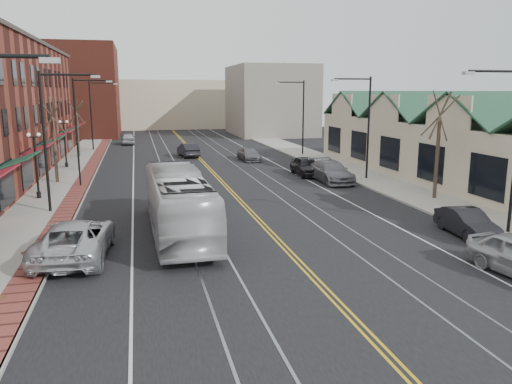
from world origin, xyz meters
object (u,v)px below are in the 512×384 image
transit_bus (179,203)px  parked_suv (75,239)px  parked_car_b (467,223)px  parked_car_c (331,172)px  parked_car_d (306,166)px

transit_bus → parked_suv: transit_bus is taller
parked_car_b → parked_car_c: size_ratio=0.73×
parked_car_c → parked_car_b: bearing=-86.7°
parked_car_b → parked_car_d: bearing=100.6°
parked_suv → parked_car_b: (18.44, -0.98, -0.17)m
transit_bus → parked_car_c: size_ratio=2.01×
parked_suv → transit_bus: bearing=-145.4°
parked_suv → parked_car_d: 24.47m
parked_car_c → parked_car_d: parked_car_c is taller
transit_bus → parked_car_d: size_ratio=2.43×
parked_suv → parked_car_b: 18.46m
parked_suv → parked_car_d: parked_suv is taller
transit_bus → parked_car_d: 19.44m
parked_car_c → parked_car_d: size_ratio=1.21×
parked_car_b → parked_car_d: 19.01m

